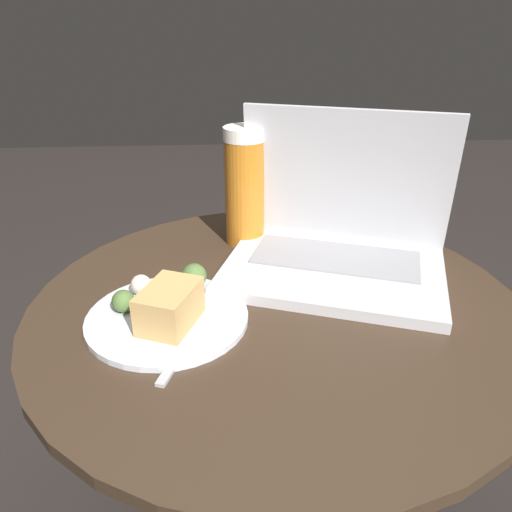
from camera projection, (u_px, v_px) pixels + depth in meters
The scene contains 6 objects.
table at pixel (275, 362), 0.80m from camera, with size 0.73×0.73×0.51m.
napkin at pixel (169, 309), 0.72m from camera, with size 0.17×0.12×0.00m.
laptop at pixel (337, 239), 0.82m from camera, with size 0.41×0.34×0.25m.
beer_glass at pixel (245, 187), 0.89m from camera, with size 0.07×0.07×0.21m.
snack_plate at pixel (167, 309), 0.69m from camera, with size 0.23×0.23×0.06m.
fork at pixel (191, 336), 0.66m from camera, with size 0.07×0.17×0.00m.
Camera 1 is at (-0.07, -0.64, 0.90)m, focal length 35.00 mm.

